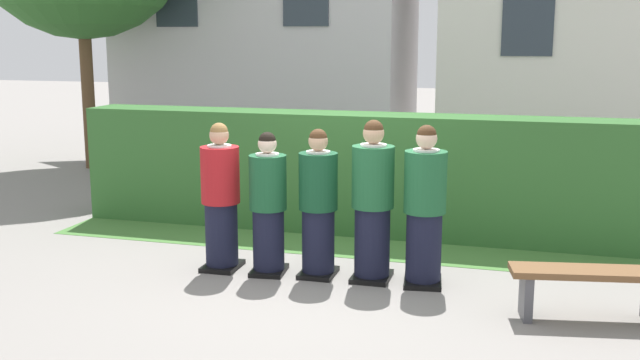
% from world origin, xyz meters
% --- Properties ---
extents(ground_plane, '(60.00, 60.00, 0.00)m').
position_xyz_m(ground_plane, '(0.00, 0.00, 0.00)').
color(ground_plane, gray).
extents(student_in_red_blazer, '(0.42, 0.47, 1.62)m').
position_xyz_m(student_in_red_blazer, '(-1.12, -0.05, 0.77)').
color(student_in_red_blazer, black).
rests_on(student_in_red_blazer, ground).
extents(student_front_row_1, '(0.40, 0.48, 1.55)m').
position_xyz_m(student_front_row_1, '(-0.56, -0.06, 0.73)').
color(student_front_row_1, black).
rests_on(student_front_row_1, ground).
extents(student_front_row_2, '(0.41, 0.50, 1.59)m').
position_xyz_m(student_front_row_2, '(-0.02, 0.02, 0.76)').
color(student_front_row_2, black).
rests_on(student_front_row_2, ground).
extents(student_front_row_3, '(0.44, 0.49, 1.70)m').
position_xyz_m(student_front_row_3, '(0.56, 0.05, 0.81)').
color(student_front_row_3, black).
rests_on(student_front_row_3, ground).
extents(student_front_row_4, '(0.44, 0.55, 1.66)m').
position_xyz_m(student_front_row_4, '(1.10, 0.04, 0.79)').
color(student_front_row_4, black).
rests_on(student_front_row_4, ground).
extents(hedge, '(7.66, 0.70, 1.56)m').
position_xyz_m(hedge, '(0.00, 1.95, 0.78)').
color(hedge, '#33662D').
rests_on(hedge, ground).
extents(school_building_main, '(6.23, 3.25, 6.17)m').
position_xyz_m(school_building_main, '(3.25, 8.29, 3.17)').
color(school_building_main, silver).
rests_on(school_building_main, ground).
extents(wooden_bench, '(1.44, 0.61, 0.48)m').
position_xyz_m(wooden_bench, '(2.69, -0.55, 0.35)').
color(wooden_bench, brown).
rests_on(wooden_bench, ground).
extents(lawn_strip, '(7.66, 0.90, 0.01)m').
position_xyz_m(lawn_strip, '(0.00, 1.15, 0.00)').
color(lawn_strip, '#477A38').
rests_on(lawn_strip, ground).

